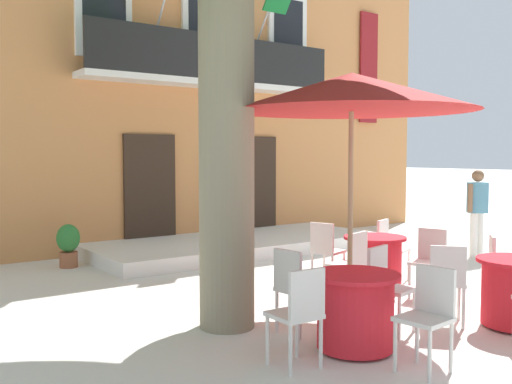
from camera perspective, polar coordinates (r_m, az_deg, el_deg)
The scene contains 18 objects.
ground_plane at distance 8.81m, azimuth 13.15°, elevation -8.84°, with size 120.00×120.00×0.00m, color silver.
building_facade at distance 14.24m, azimuth -9.24°, elevation 11.12°, with size 13.00×5.09×7.50m.
entrance_step_platform at distance 11.50m, azimuth -1.88°, elevation -5.17°, with size 5.77×2.40×0.25m, color silver.
cafe_table_near_tree at distance 8.34m, azimuth 11.56°, elevation -6.78°, with size 0.86×0.86×0.76m.
cafe_chair_near_tree_0 at distance 8.60m, azimuth 6.84°, elevation -5.49°, with size 0.50×0.50×0.91m.
cafe_chair_near_tree_1 at distance 7.64m, azimuth 9.36°, elevation -6.68°, with size 0.48×0.48×0.91m.
cafe_chair_near_tree_2 at distance 8.10m, azimuth 16.63°, elevation -6.19°, with size 0.50×0.50×0.91m.
cafe_chair_near_tree_3 at distance 9.03m, azimuth 12.93°, elevation -5.11°, with size 0.51×0.51×0.91m.
cafe_table_middle at distance 5.81m, azimuth 9.71°, elevation -11.41°, with size 0.86×0.86×0.76m.
cafe_chair_middle_0 at distance 5.24m, azimuth 4.27°, elevation -11.49°, with size 0.41×0.41×0.91m.
cafe_chair_middle_1 at distance 5.41m, azimuth 16.56°, elevation -11.13°, with size 0.44×0.44×0.91m.
cafe_chair_middle_2 at distance 6.44m, azimuth 12.63°, elevation -8.67°, with size 0.48×0.48×0.91m.
cafe_chair_middle_3 at distance 6.20m, azimuth 3.80°, elevation -9.08°, with size 0.44×0.44×0.91m.
cafe_chair_front_1 at distance 7.75m, azimuth 22.91°, elevation -6.77°, with size 0.56×0.56×0.91m.
cafe_chair_front_2 at distance 6.83m, azimuth 18.19°, elevation -8.06°, with size 0.57×0.57×0.91m.
cafe_umbrella at distance 6.94m, azimuth 9.36°, elevation 9.53°, with size 2.90×2.90×2.85m.
ground_planter_left at distance 10.29m, azimuth -17.93°, elevation -4.82°, with size 0.39×0.39×0.73m.
pedestrian_mid_plaza at distance 11.41m, azimuth 20.88°, elevation -1.49°, with size 0.53×0.39×1.62m.
Camera 1 is at (-6.52, -5.62, 1.90)m, focal length 40.78 mm.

